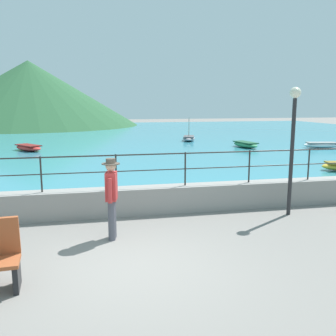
{
  "coord_description": "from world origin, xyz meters",
  "views": [
    {
      "loc": [
        -0.66,
        -6.21,
        2.89
      ],
      "look_at": [
        1.48,
        3.7,
        1.1
      ],
      "focal_mm": 39.53,
      "sensor_mm": 36.0,
      "label": 1
    }
  ],
  "objects_px": {
    "boat_1": "(322,145)",
    "boat_6": "(245,144)",
    "boat_0": "(28,148)",
    "lamp_post": "(293,131)",
    "person_walking": "(112,195)",
    "boat_5": "(189,138)"
  },
  "relations": [
    {
      "from": "boat_0",
      "to": "boat_6",
      "type": "height_order",
      "value": "same"
    },
    {
      "from": "boat_5",
      "to": "boat_1",
      "type": "bearing_deg",
      "value": -40.93
    },
    {
      "from": "person_walking",
      "to": "boat_5",
      "type": "bearing_deg",
      "value": 70.07
    },
    {
      "from": "boat_1",
      "to": "boat_6",
      "type": "relative_size",
      "value": 1.0
    },
    {
      "from": "boat_0",
      "to": "boat_5",
      "type": "distance_m",
      "value": 11.58
    },
    {
      "from": "person_walking",
      "to": "boat_5",
      "type": "height_order",
      "value": "boat_5"
    },
    {
      "from": "boat_1",
      "to": "boat_5",
      "type": "height_order",
      "value": "boat_5"
    },
    {
      "from": "person_walking",
      "to": "boat_0",
      "type": "bearing_deg",
      "value": 104.32
    },
    {
      "from": "person_walking",
      "to": "lamp_post",
      "type": "relative_size",
      "value": 0.53
    },
    {
      "from": "boat_1",
      "to": "boat_6",
      "type": "height_order",
      "value": "same"
    },
    {
      "from": "lamp_post",
      "to": "boat_1",
      "type": "bearing_deg",
      "value": 52.62
    },
    {
      "from": "person_walking",
      "to": "boat_5",
      "type": "distance_m",
      "value": 20.53
    },
    {
      "from": "person_walking",
      "to": "lamp_post",
      "type": "distance_m",
      "value": 4.85
    },
    {
      "from": "lamp_post",
      "to": "boat_0",
      "type": "xyz_separation_m",
      "value": [
        -8.61,
        14.77,
        -1.94
      ]
    },
    {
      "from": "person_walking",
      "to": "boat_1",
      "type": "bearing_deg",
      "value": 43.06
    },
    {
      "from": "boat_6",
      "to": "boat_1",
      "type": "bearing_deg",
      "value": -15.34
    },
    {
      "from": "boat_0",
      "to": "lamp_post",
      "type": "bearing_deg",
      "value": -59.78
    },
    {
      "from": "boat_1",
      "to": "lamp_post",
      "type": "bearing_deg",
      "value": -127.38
    },
    {
      "from": "boat_0",
      "to": "boat_1",
      "type": "height_order",
      "value": "same"
    },
    {
      "from": "boat_5",
      "to": "boat_6",
      "type": "relative_size",
      "value": 1.02
    },
    {
      "from": "person_walking",
      "to": "boat_6",
      "type": "height_order",
      "value": "person_walking"
    },
    {
      "from": "boat_6",
      "to": "boat_5",
      "type": "bearing_deg",
      "value": 116.67
    }
  ]
}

